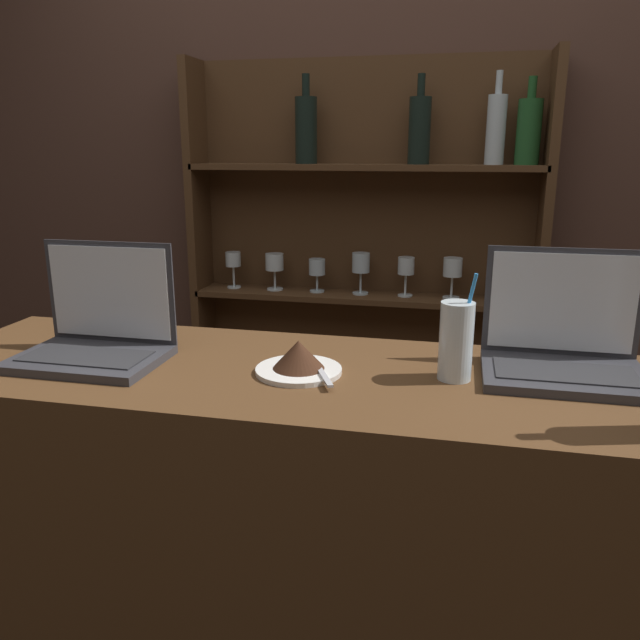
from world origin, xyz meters
name	(u,v)px	position (x,y,z in m)	size (l,w,h in m)	color
bar_counter	(309,602)	(0.00, 0.25, 0.55)	(1.62, 0.50, 1.09)	#4C3019
back_wall	(383,197)	(0.00, 1.41, 1.35)	(7.00, 0.06, 2.70)	#4C3328
back_shelf	(366,302)	(-0.04, 1.33, 0.97)	(1.24, 0.18, 1.82)	#472D19
laptop_near	(97,333)	(-0.45, 0.24, 1.15)	(0.30, 0.21, 0.24)	#333338
laptop_far	(563,347)	(0.49, 0.35, 1.15)	(0.30, 0.21, 0.24)	#333338
cake_plate	(299,360)	(-0.01, 0.24, 1.12)	(0.17, 0.18, 0.07)	silver
water_glass	(456,341)	(0.29, 0.27, 1.17)	(0.06, 0.06, 0.21)	silver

